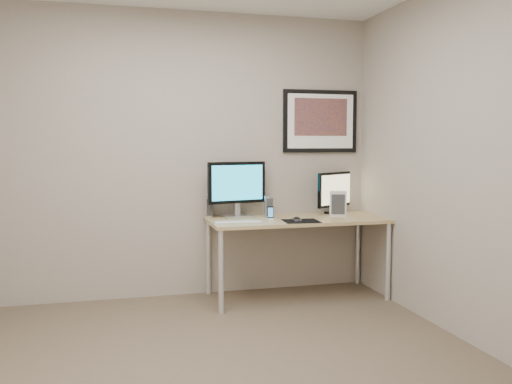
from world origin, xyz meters
TOP-DOWN VIEW (x-y plane):
  - floor at (0.00, 0.00)m, footprint 3.60×3.60m
  - room at (0.00, 0.45)m, footprint 3.60×3.60m
  - desk at (1.00, 1.35)m, footprint 1.60×0.70m
  - framed_art at (1.35, 1.68)m, footprint 0.75×0.04m
  - monitor_large at (0.49, 1.55)m, footprint 0.56×0.23m
  - monitor_tv at (1.47, 1.59)m, footprint 0.45×0.29m
  - speaker_left at (0.25, 1.63)m, footprint 0.08×0.08m
  - speaker_right at (0.77, 1.46)m, footprint 0.08×0.08m
  - phone_dock at (0.74, 1.31)m, footprint 0.07×0.07m
  - keyboard at (0.42, 1.18)m, footprint 0.42×0.14m
  - mousepad at (0.97, 1.15)m, footprint 0.32×0.29m
  - mouse at (0.94, 1.17)m, footprint 0.06×0.10m
  - fan_unit at (1.42, 1.38)m, footprint 0.18×0.16m

SIDE VIEW (x-z plane):
  - floor at x=0.00m, z-range 0.00..0.00m
  - desk at x=1.00m, z-range 0.30..1.03m
  - mousepad at x=0.97m, z-range 0.73..0.73m
  - keyboard at x=0.42m, z-range 0.73..0.74m
  - mouse at x=0.94m, z-range 0.73..0.77m
  - phone_dock at x=0.74m, z-range 0.73..0.85m
  - speaker_left at x=0.25m, z-range 0.73..0.92m
  - speaker_right at x=0.77m, z-range 0.73..0.93m
  - fan_unit at x=1.42m, z-range 0.73..0.96m
  - monitor_tv at x=1.47m, z-range 0.74..1.14m
  - monitor_large at x=0.49m, z-range 0.76..1.27m
  - framed_art at x=1.35m, z-range 1.32..1.92m
  - room at x=0.00m, z-range -0.16..3.44m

